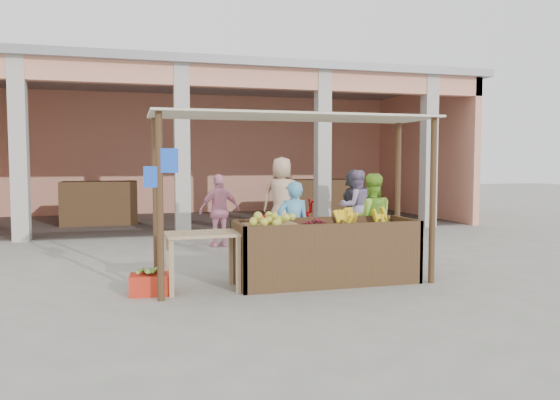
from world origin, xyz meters
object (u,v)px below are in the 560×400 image
object	(u,v)px
red_crate	(150,284)
vendor_blue	(293,224)
motorcycle	(282,226)
fruit_stall	(325,255)
vendor_green	(371,217)
side_table	(202,243)

from	to	relation	value
red_crate	vendor_blue	xyz separation A→B (m)	(2.21, 0.82, 0.63)
motorcycle	vendor_blue	bearing A→B (deg)	-178.56
fruit_stall	vendor_green	size ratio (longest dim) A/B	1.60
side_table	vendor_green	xyz separation A→B (m)	(2.94, 1.00, 0.16)
side_table	red_crate	xyz separation A→B (m)	(-0.69, -0.05, -0.51)
red_crate	vendor_green	xyz separation A→B (m)	(3.63, 1.05, 0.68)
red_crate	motorcycle	size ratio (longest dim) A/B	0.25
vendor_blue	vendor_green	world-z (taller)	vendor_green
fruit_stall	vendor_blue	distance (m)	0.87
fruit_stall	vendor_green	xyz separation A→B (m)	(1.16, 0.96, 0.41)
vendor_green	fruit_stall	bearing A→B (deg)	51.76
fruit_stall	vendor_blue	world-z (taller)	vendor_blue
fruit_stall	side_table	xyz separation A→B (m)	(-1.77, -0.03, 0.25)
motorcycle	fruit_stall	bearing A→B (deg)	-169.14
fruit_stall	red_crate	bearing A→B (deg)	-178.11
side_table	vendor_blue	world-z (taller)	vendor_blue
vendor_blue	red_crate	bearing A→B (deg)	21.08
motorcycle	red_crate	bearing A→B (deg)	145.42
side_table	vendor_green	size ratio (longest dim) A/B	0.61
vendor_green	motorcycle	bearing A→B (deg)	-37.86
red_crate	motorcycle	xyz separation A→B (m)	(2.48, 2.42, 0.41)
fruit_stall	motorcycle	world-z (taller)	motorcycle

